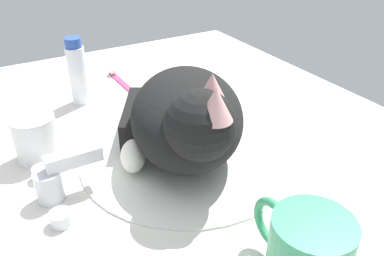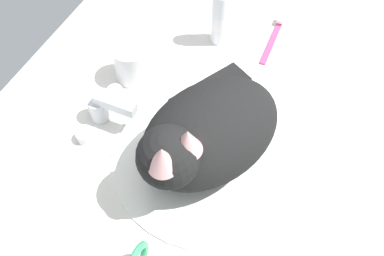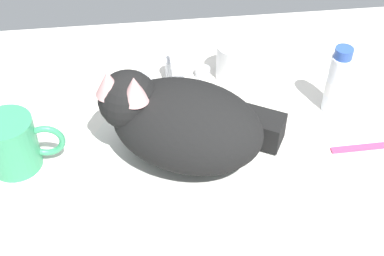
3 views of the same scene
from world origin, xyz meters
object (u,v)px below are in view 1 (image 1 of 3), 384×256
at_px(cat, 185,117).
at_px(faucet, 56,181).
at_px(coffee_mug, 306,255).
at_px(rinse_cup, 36,138).
at_px(toothbrush, 121,81).
at_px(toothpaste_bottle, 78,74).

bearing_deg(cat, faucet, 87.24).
distance_m(faucet, coffee_mug, 0.33).
bearing_deg(rinse_cup, toothbrush, -46.01).
height_order(rinse_cup, toothbrush, rinse_cup).
distance_m(coffee_mug, toothpaste_bottle, 0.54).
height_order(faucet, cat, cat).
bearing_deg(toothbrush, rinse_cup, 133.99).
xyz_separation_m(faucet, rinse_cup, (0.11, 0.00, 0.01)).
bearing_deg(rinse_cup, faucet, -178.88).
xyz_separation_m(faucet, cat, (-0.01, -0.19, 0.05)).
bearing_deg(faucet, toothpaste_bottle, -22.49).
distance_m(coffee_mug, toothbrush, 0.59).
height_order(cat, coffee_mug, cat).
distance_m(rinse_cup, toothpaste_bottle, 0.20).
height_order(faucet, rinse_cup, rinse_cup).
relative_size(cat, rinse_cup, 4.42).
height_order(faucet, toothbrush, faucet).
height_order(coffee_mug, toothpaste_bottle, toothpaste_bottle).
distance_m(cat, toothpaste_bottle, 0.29).
xyz_separation_m(rinse_cup, toothbrush, (0.21, -0.22, -0.03)).
distance_m(faucet, cat, 0.20).
relative_size(coffee_mug, toothpaste_bottle, 0.95).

